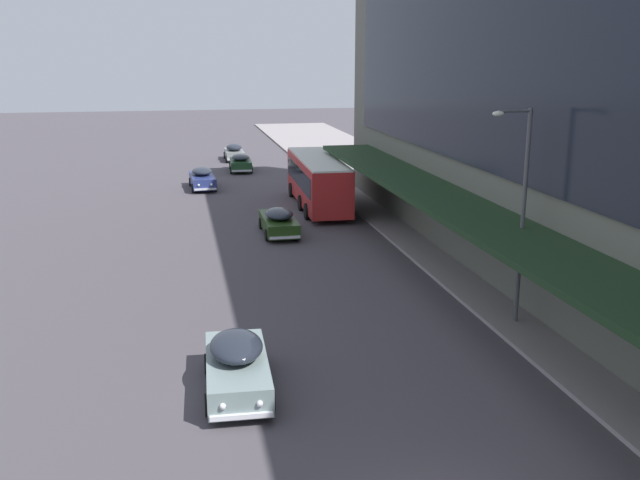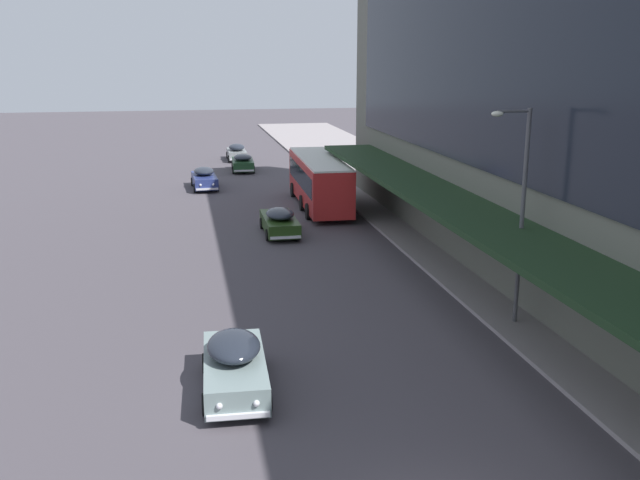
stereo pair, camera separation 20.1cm
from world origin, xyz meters
name	(u,v)px [view 2 (the right image)]	position (x,y,z in m)	size (l,w,h in m)	color
transit_bus_kerbside_front	(319,179)	(3.93, 33.41, 1.88)	(3.00, 11.22, 3.28)	red
sedan_trailing_mid	(237,152)	(0.31, 56.03, 0.77)	(1.83, 4.42, 1.57)	gray
sedan_far_back	(235,365)	(-3.58, 7.94, 0.82)	(2.08, 4.74, 1.67)	gray
sedan_oncoming_front	(280,221)	(0.38, 26.70, 0.74)	(1.89, 4.77, 1.48)	#223C14
sedan_second_near	(243,163)	(0.30, 49.27, 0.74)	(2.03, 4.34, 1.49)	#1D4023
sedan_trailing_near	(204,178)	(-3.25, 41.66, 0.78)	(1.97, 4.64, 1.59)	navy
street_lamp	(519,203)	(6.93, 11.28, 4.66)	(1.50, 0.28, 7.85)	#4C4C51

